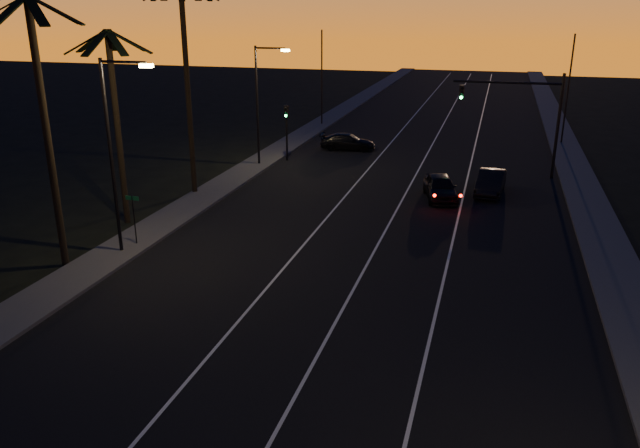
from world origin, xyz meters
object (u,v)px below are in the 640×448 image
(right_car, at_px, (491,182))
(cross_car, at_px, (348,142))
(signal_mast, at_px, (523,106))
(lead_car, at_px, (440,187))

(right_car, bearing_deg, cross_car, 139.39)
(signal_mast, height_order, right_car, signal_mast)
(signal_mast, bearing_deg, lead_car, -122.85)
(signal_mast, distance_m, cross_car, 14.58)
(lead_car, bearing_deg, right_car, 34.35)
(signal_mast, distance_m, lead_car, 9.20)
(signal_mast, bearing_deg, right_car, -107.70)
(signal_mast, distance_m, right_car, 6.60)
(lead_car, bearing_deg, signal_mast, 57.15)
(signal_mast, bearing_deg, cross_car, 159.47)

